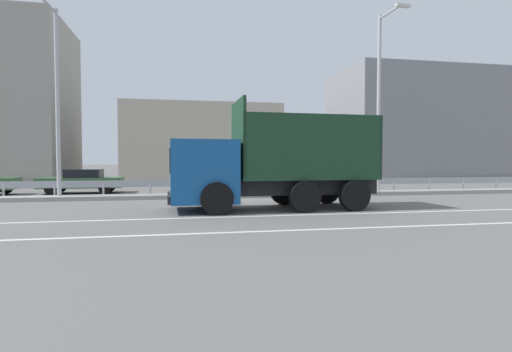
# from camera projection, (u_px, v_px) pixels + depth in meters

# --- Properties ---
(ground_plane) EXTENTS (320.00, 320.00, 0.00)m
(ground_plane) POSITION_uv_depth(u_px,v_px,m) (223.00, 201.00, 16.84)
(ground_plane) COLOR #605E5B
(lane_strip_0) EXTENTS (65.99, 0.16, 0.01)m
(lane_strip_0) POSITION_uv_depth(u_px,v_px,m) (288.00, 215.00, 12.41)
(lane_strip_0) COLOR silver
(lane_strip_0) RESTS_ON ground_plane
(lane_strip_1) EXTENTS (65.99, 0.16, 0.01)m
(lane_strip_1) POSITION_uv_depth(u_px,v_px,m) (316.00, 229.00, 9.87)
(lane_strip_1) COLOR silver
(lane_strip_1) RESTS_ON ground_plane
(median_island) EXTENTS (36.30, 1.10, 0.18)m
(median_island) POSITION_uv_depth(u_px,v_px,m) (219.00, 195.00, 18.47)
(median_island) COLOR gray
(median_island) RESTS_ON ground_plane
(median_guardrail) EXTENTS (65.99, 0.09, 0.78)m
(median_guardrail) POSITION_uv_depth(u_px,v_px,m) (217.00, 184.00, 19.53)
(median_guardrail) COLOR #9EA0A5
(median_guardrail) RESTS_ON ground_plane
(dump_truck) EXTENTS (7.37, 2.93, 3.78)m
(dump_truck) POSITION_uv_depth(u_px,v_px,m) (250.00, 173.00, 13.94)
(dump_truck) COLOR #144C8C
(dump_truck) RESTS_ON ground_plane
(median_road_sign) EXTENTS (0.74, 0.16, 2.60)m
(median_road_sign) POSITION_uv_depth(u_px,v_px,m) (341.00, 167.00, 19.56)
(median_road_sign) COLOR white
(median_road_sign) RESTS_ON ground_plane
(street_lamp_1) EXTENTS (0.71, 2.63, 8.20)m
(street_lamp_1) POSITION_uv_depth(u_px,v_px,m) (55.00, 92.00, 16.91)
(street_lamp_1) COLOR #ADADB2
(street_lamp_1) RESTS_ON ground_plane
(street_lamp_2) EXTENTS (0.71, 2.10, 8.79)m
(street_lamp_2) POSITION_uv_depth(u_px,v_px,m) (380.00, 96.00, 19.45)
(street_lamp_2) COLOR #ADADB2
(street_lamp_2) RESTS_ON ground_plane
(parked_car_4) EXTENTS (4.10, 2.01, 1.26)m
(parked_car_4) POSITION_uv_depth(u_px,v_px,m) (82.00, 181.00, 20.81)
(parked_car_4) COLOR #335B33
(parked_car_4) RESTS_ON ground_plane
(background_building_1) EXTENTS (13.54, 14.15, 6.61)m
(background_building_1) POSITION_uv_depth(u_px,v_px,m) (200.00, 145.00, 39.66)
(background_building_1) COLOR #B7AD99
(background_building_1) RESTS_ON ground_plane
(background_building_2) EXTENTS (19.96, 9.90, 11.14)m
(background_building_2) POSITION_uv_depth(u_px,v_px,m) (429.00, 125.00, 43.37)
(background_building_2) COLOR gray
(background_building_2) RESTS_ON ground_plane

